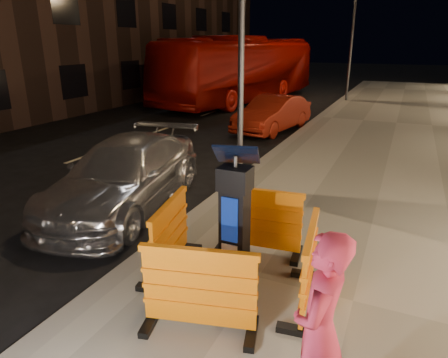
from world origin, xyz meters
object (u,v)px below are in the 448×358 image
at_px(barrier_back, 260,221).
at_px(bus_doubledecker, 242,102).
at_px(barrier_kerbside, 170,236).
at_px(car_red, 272,131).
at_px(man, 319,331).
at_px(car_silver, 128,206).
at_px(parking_kiosk, 235,222).
at_px(barrier_bldgside, 309,267).
at_px(barrier_front, 199,291).

distance_m(barrier_back, bus_doubledecker, 16.83).
bearing_deg(barrier_kerbside, car_red, -1.22).
relative_size(car_red, man, 2.27).
bearing_deg(car_red, car_silver, -83.44).
xyz_separation_m(parking_kiosk, barrier_bldgside, (0.95, 0.00, -0.40)).
height_order(barrier_back, barrier_bldgside, same).
height_order(barrier_kerbside, bus_doubledecker, bus_doubledecker).
height_order(parking_kiosk, bus_doubledecker, parking_kiosk).
xyz_separation_m(barrier_front, car_silver, (-3.14, 2.80, -0.65)).
height_order(barrier_front, barrier_bldgside, same).
height_order(barrier_bldgside, man, man).
xyz_separation_m(barrier_kerbside, man, (2.30, -1.48, 0.36)).
bearing_deg(man, barrier_kerbside, -119.68).
bearing_deg(car_silver, barrier_bldgside, -34.10).
bearing_deg(man, car_silver, -123.54).
relative_size(barrier_front, car_silver, 0.28).
distance_m(barrier_front, barrier_bldgside, 1.34).
relative_size(parking_kiosk, barrier_front, 1.40).
height_order(barrier_front, car_red, barrier_front).
distance_m(bus_doubledecker, man, 19.61).
bearing_deg(barrier_back, barrier_front, -96.21).
distance_m(parking_kiosk, bus_doubledecker, 17.73).
xyz_separation_m(barrier_front, barrier_back, (0.00, 1.90, 0.00)).
bearing_deg(barrier_front, parking_kiosk, 75.79).
distance_m(barrier_kerbside, man, 2.76).
height_order(bus_doubledecker, man, man).
relative_size(bus_doubledecker, man, 7.14).
bearing_deg(barrier_front, car_red, 89.75).
distance_m(barrier_kerbside, car_silver, 2.94).
bearing_deg(barrier_back, man, -67.08).
height_order(barrier_front, barrier_back, same).
bearing_deg(car_silver, bus_doubledecker, 93.58).
distance_m(car_silver, bus_doubledecker, 14.97).
xyz_separation_m(barrier_front, barrier_bldgside, (0.95, 0.95, 0.00)).
xyz_separation_m(car_red, bus_doubledecker, (-3.89, 6.55, 0.00)).
xyz_separation_m(parking_kiosk, barrier_front, (0.00, -0.95, -0.40)).
xyz_separation_m(barrier_back, man, (1.35, -2.43, 0.36)).
xyz_separation_m(barrier_bldgside, bus_doubledecker, (-7.53, 16.43, -0.65)).
distance_m(barrier_front, man, 1.50).
xyz_separation_m(parking_kiosk, bus_doubledecker, (-6.58, 16.43, -1.05)).
xyz_separation_m(barrier_kerbside, barrier_bldgside, (1.90, 0.00, 0.00)).
xyz_separation_m(parking_kiosk, car_red, (-2.69, 9.87, -1.05)).
bearing_deg(man, barrier_back, -147.83).
relative_size(barrier_front, barrier_back, 1.00).
distance_m(parking_kiosk, car_red, 10.29).
xyz_separation_m(parking_kiosk, car_silver, (-3.14, 1.85, -1.05)).
relative_size(barrier_kerbside, barrier_bldgside, 1.00).
bearing_deg(parking_kiosk, barrier_back, 80.79).
height_order(barrier_kerbside, car_red, barrier_kerbside).
xyz_separation_m(barrier_bldgside, car_red, (-3.64, 9.87, -0.65)).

